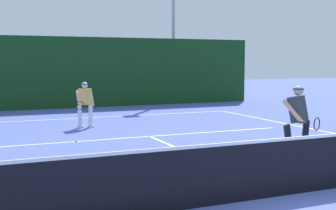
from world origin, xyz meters
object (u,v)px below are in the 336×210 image
(player_near, at_px, (298,118))
(light_pole, at_px, (173,6))
(player_far, at_px, (85,103))
(tennis_ball, at_px, (76,140))

(player_near, distance_m, light_pole, 15.49)
(player_far, xyz_separation_m, light_pole, (6.72, 7.85, 4.36))
(light_pole, bearing_deg, player_near, -103.03)
(player_far, bearing_deg, player_near, 120.45)
(player_near, distance_m, player_far, 7.46)
(tennis_ball, relative_size, light_pole, 0.01)
(player_near, bearing_deg, tennis_ball, -69.09)
(player_near, relative_size, player_far, 1.09)
(player_far, relative_size, tennis_ball, 23.20)
(player_far, distance_m, tennis_ball, 2.75)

